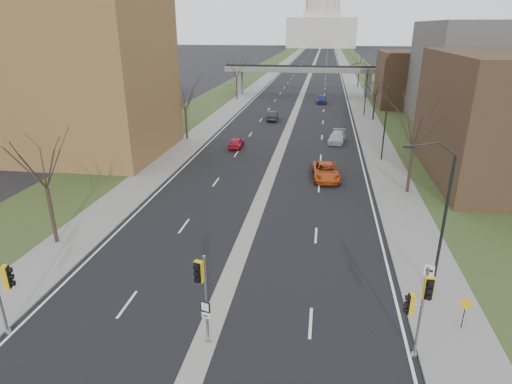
% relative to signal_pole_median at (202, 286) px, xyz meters
% --- Properties ---
extents(ground, '(700.00, 700.00, 0.00)m').
position_rel_signal_pole_median_xyz_m(ground, '(-0.08, 0.41, -3.29)').
color(ground, black).
rests_on(ground, ground).
extents(road_surface, '(20.00, 600.00, 0.01)m').
position_rel_signal_pole_median_xyz_m(road_surface, '(-0.08, 150.41, -3.28)').
color(road_surface, black).
rests_on(road_surface, ground).
extents(median_strip, '(1.20, 600.00, 0.02)m').
position_rel_signal_pole_median_xyz_m(median_strip, '(-0.08, 150.41, -3.29)').
color(median_strip, gray).
rests_on(median_strip, ground).
extents(sidewalk_right, '(4.00, 600.00, 0.12)m').
position_rel_signal_pole_median_xyz_m(sidewalk_right, '(11.92, 150.41, -3.23)').
color(sidewalk_right, gray).
rests_on(sidewalk_right, ground).
extents(sidewalk_left, '(4.00, 600.00, 0.12)m').
position_rel_signal_pole_median_xyz_m(sidewalk_left, '(-12.08, 150.41, -3.23)').
color(sidewalk_left, gray).
rests_on(sidewalk_left, ground).
extents(grass_verge_right, '(8.00, 600.00, 0.10)m').
position_rel_signal_pole_median_xyz_m(grass_verge_right, '(17.92, 150.41, -3.24)').
color(grass_verge_right, '#2E3E1C').
rests_on(grass_verge_right, ground).
extents(grass_verge_left, '(8.00, 600.00, 0.10)m').
position_rel_signal_pole_median_xyz_m(grass_verge_left, '(-18.08, 150.41, -3.24)').
color(grass_verge_left, '#2E3E1C').
rests_on(grass_verge_left, ground).
extents(apartment_building, '(25.00, 16.00, 22.00)m').
position_rel_signal_pole_median_xyz_m(apartment_building, '(-26.08, 30.41, 7.71)').
color(apartment_building, brown).
rests_on(apartment_building, ground).
extents(commercial_block_mid, '(18.00, 22.00, 15.00)m').
position_rel_signal_pole_median_xyz_m(commercial_block_mid, '(27.92, 52.41, 4.21)').
color(commercial_block_mid, '#56544F').
rests_on(commercial_block_mid, ground).
extents(commercial_block_far, '(14.00, 14.00, 10.00)m').
position_rel_signal_pole_median_xyz_m(commercial_block_far, '(21.92, 70.41, 1.71)').
color(commercial_block_far, '#432F1F').
rests_on(commercial_block_far, ground).
extents(pedestrian_bridge, '(34.00, 3.00, 6.45)m').
position_rel_signal_pole_median_xyz_m(pedestrian_bridge, '(-0.08, 80.41, 1.56)').
color(pedestrian_bridge, slate).
rests_on(pedestrian_bridge, ground).
extents(capitol, '(48.00, 42.00, 55.75)m').
position_rel_signal_pole_median_xyz_m(capitol, '(-0.08, 320.41, 15.31)').
color(capitol, beige).
rests_on(capitol, ground).
extents(streetlight_near, '(2.61, 0.20, 8.70)m').
position_rel_signal_pole_median_xyz_m(streetlight_near, '(10.91, 6.41, 3.66)').
color(streetlight_near, black).
rests_on(streetlight_near, sidewalk_right).
extents(streetlight_mid, '(2.61, 0.20, 8.70)m').
position_rel_signal_pole_median_xyz_m(streetlight_mid, '(10.91, 32.41, 3.66)').
color(streetlight_mid, black).
rests_on(streetlight_mid, sidewalk_right).
extents(streetlight_far, '(2.61, 0.20, 8.70)m').
position_rel_signal_pole_median_xyz_m(streetlight_far, '(10.91, 58.41, 3.66)').
color(streetlight_far, black).
rests_on(streetlight_far, sidewalk_right).
extents(tree_left_a, '(7.20, 7.20, 9.40)m').
position_rel_signal_pole_median_xyz_m(tree_left_a, '(-13.08, 8.41, 3.35)').
color(tree_left_a, '#382B21').
rests_on(tree_left_a, sidewalk_left).
extents(tree_left_b, '(6.75, 6.75, 8.81)m').
position_rel_signal_pole_median_xyz_m(tree_left_b, '(-13.08, 38.41, 2.94)').
color(tree_left_b, '#382B21').
rests_on(tree_left_b, sidewalk_left).
extents(tree_left_c, '(7.65, 7.65, 9.99)m').
position_rel_signal_pole_median_xyz_m(tree_left_c, '(-13.08, 72.41, 3.75)').
color(tree_left_c, '#382B21').
rests_on(tree_left_c, sidewalk_left).
extents(tree_right_a, '(7.20, 7.20, 9.40)m').
position_rel_signal_pole_median_xyz_m(tree_right_a, '(12.92, 22.41, 3.35)').
color(tree_right_a, '#382B21').
rests_on(tree_right_a, sidewalk_right).
extents(tree_right_b, '(6.30, 6.30, 8.22)m').
position_rel_signal_pole_median_xyz_m(tree_right_b, '(12.92, 55.41, 2.53)').
color(tree_right_b, '#382B21').
rests_on(tree_right_b, sidewalk_right).
extents(tree_right_c, '(7.65, 7.65, 9.99)m').
position_rel_signal_pole_median_xyz_m(tree_right_c, '(12.92, 95.41, 3.75)').
color(tree_right_c, '#382B21').
rests_on(tree_right_c, sidewalk_right).
extents(signal_pole_median, '(0.62, 0.79, 4.72)m').
position_rel_signal_pole_median_xyz_m(signal_pole_median, '(0.00, 0.00, 0.00)').
color(signal_pole_median, gray).
rests_on(signal_pole_median, ground).
extents(signal_pole_right, '(0.84, 0.83, 4.75)m').
position_rel_signal_pole_median_xyz_m(signal_pole_right, '(9.55, 0.60, -0.18)').
color(signal_pole_right, gray).
rests_on(signal_pole_right, ground).
extents(speed_limit_sign, '(0.50, 0.17, 2.37)m').
position_rel_signal_pole_median_xyz_m(speed_limit_sign, '(10.97, 4.98, -1.54)').
color(speed_limit_sign, black).
rests_on(speed_limit_sign, sidewalk_right).
extents(warning_sign, '(0.68, 0.22, 1.80)m').
position_rel_signal_pole_median_xyz_m(warning_sign, '(12.41, 3.13, -2.00)').
color(warning_sign, black).
rests_on(warning_sign, sidewalk_right).
extents(car_left_near, '(1.58, 3.87, 1.31)m').
position_rel_signal_pole_median_xyz_m(car_left_near, '(-5.64, 35.26, -2.63)').
color(car_left_near, '#A51224').
rests_on(car_left_near, ground).
extents(car_left_far, '(1.71, 4.49, 1.46)m').
position_rel_signal_pole_median_xyz_m(car_left_far, '(-3.18, 52.70, -2.56)').
color(car_left_far, black).
rests_on(car_left_far, ground).
extents(car_right_near, '(3.09, 5.80, 1.55)m').
position_rel_signal_pole_median_xyz_m(car_right_near, '(5.51, 25.17, -2.51)').
color(car_right_near, '#AF4312').
rests_on(car_right_near, ground).
extents(car_right_mid, '(2.58, 5.08, 1.41)m').
position_rel_signal_pole_median_xyz_m(car_right_mid, '(6.86, 39.93, -2.58)').
color(car_right_mid, '#ABAAB2').
rests_on(car_right_mid, ground).
extents(car_right_far, '(1.91, 4.62, 1.57)m').
position_rel_signal_pole_median_xyz_m(car_right_far, '(4.44, 70.91, -2.51)').
color(car_right_far, navy).
rests_on(car_right_far, ground).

